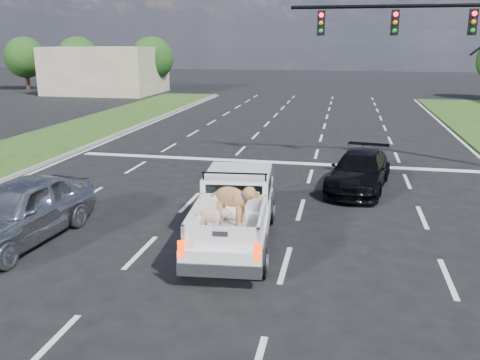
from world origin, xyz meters
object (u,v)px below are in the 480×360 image
object	(u,v)px
pickup_truck	(234,210)
silver_sedan	(19,211)
traffic_signal	(464,46)
black_coupe	(359,171)

from	to	relation	value
pickup_truck	silver_sedan	size ratio (longest dim) A/B	1.06
traffic_signal	black_coupe	xyz separation A→B (m)	(-3.70, -3.87, -4.09)
traffic_signal	black_coupe	bearing A→B (deg)	-133.78
silver_sedan	black_coupe	xyz separation A→B (m)	(8.49, 6.55, -0.16)
traffic_signal	pickup_truck	xyz separation A→B (m)	(-6.87, -9.41, -3.87)
pickup_truck	black_coupe	world-z (taller)	pickup_truck
traffic_signal	black_coupe	size ratio (longest dim) A/B	2.08
black_coupe	traffic_signal	bearing A→B (deg)	56.00
traffic_signal	silver_sedan	world-z (taller)	traffic_signal
pickup_truck	silver_sedan	distance (m)	5.42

